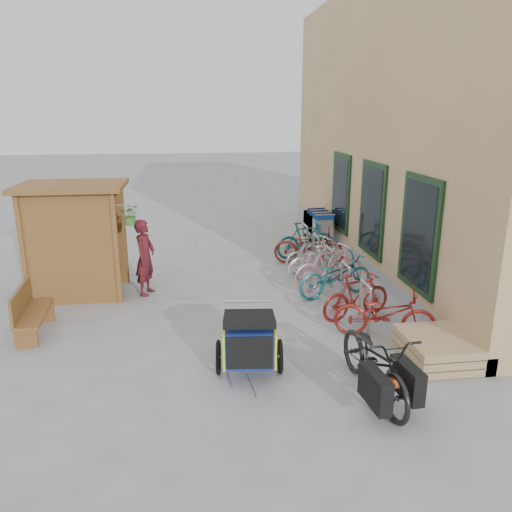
{
  "coord_description": "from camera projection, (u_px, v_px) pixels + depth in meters",
  "views": [
    {
      "loc": [
        -0.79,
        -8.13,
        3.84
      ],
      "look_at": [
        0.5,
        1.5,
        1.0
      ],
      "focal_mm": 35.0,
      "sensor_mm": 36.0,
      "label": 1
    }
  ],
  "objects": [
    {
      "name": "bike_2",
      "position": [
        336.0,
        275.0,
        10.62
      ],
      "size": [
        1.86,
        1.08,
        0.93
      ],
      "primitive_type": "imported",
      "rotation": [
        0.0,
        0.0,
        1.85
      ],
      "color": "#1C6D70",
      "rests_on": "ground"
    },
    {
      "name": "bike_0",
      "position": [
        385.0,
        314.0,
        8.64
      ],
      "size": [
        1.84,
        1.15,
        0.91
      ],
      "primitive_type": "imported",
      "rotation": [
        0.0,
        0.0,
        1.23
      ],
      "color": "maroon",
      "rests_on": "ground"
    },
    {
      "name": "bike_5",
      "position": [
        313.0,
        254.0,
        12.23
      ],
      "size": [
        1.58,
        0.9,
        0.92
      ],
      "primitive_type": "imported",
      "rotation": [
        0.0,
        0.0,
        1.9
      ],
      "color": "silver",
      "rests_on": "ground"
    },
    {
      "name": "person_kiosk",
      "position": [
        145.0,
        257.0,
        10.66
      ],
      "size": [
        0.57,
        0.7,
        1.64
      ],
      "primitive_type": "imported",
      "rotation": [
        0.0,
        0.0,
        1.23
      ],
      "color": "maroon",
      "rests_on": "ground"
    },
    {
      "name": "shopping_carts",
      "position": [
        316.0,
        222.0,
        15.13
      ],
      "size": [
        0.57,
        1.92,
        1.02
      ],
      "color": "silver",
      "rests_on": "ground"
    },
    {
      "name": "cargo_bike",
      "position": [
        376.0,
        362.0,
        6.84
      ],
      "size": [
        0.88,
        2.05,
        1.05
      ],
      "rotation": [
        0.0,
        0.0,
        0.09
      ],
      "color": "black",
      "rests_on": "ground"
    },
    {
      "name": "bike_rack",
      "position": [
        329.0,
        262.0,
        11.35
      ],
      "size": [
        0.05,
        5.35,
        0.86
      ],
      "color": "#A5A8AD",
      "rests_on": "ground"
    },
    {
      "name": "pallet_stack",
      "position": [
        436.0,
        349.0,
        7.91
      ],
      "size": [
        1.0,
        1.2,
        0.4
      ],
      "color": "tan",
      "rests_on": "ground"
    },
    {
      "name": "child_trailer",
      "position": [
        249.0,
        338.0,
        7.48
      ],
      "size": [
        1.05,
        1.72,
        1.0
      ],
      "rotation": [
        0.0,
        0.0,
        -0.1
      ],
      "color": "navy",
      "rests_on": "ground"
    },
    {
      "name": "bike_7",
      "position": [
        306.0,
        240.0,
        13.41
      ],
      "size": [
        1.72,
        0.78,
        1.0
      ],
      "primitive_type": "imported",
      "rotation": [
        0.0,
        0.0,
        1.77
      ],
      "color": "#1C6D70",
      "rests_on": "ground"
    },
    {
      "name": "ground",
      "position": [
        239.0,
        334.0,
        8.92
      ],
      "size": [
        80.0,
        80.0,
        0.0
      ],
      "primitive_type": "plane",
      "color": "#9A9A9D"
    },
    {
      "name": "bike_6",
      "position": [
        309.0,
        246.0,
        12.85
      ],
      "size": [
        1.92,
        1.06,
        0.96
      ],
      "primitive_type": "imported",
      "rotation": [
        0.0,
        0.0,
        1.32
      ],
      "color": "maroon",
      "rests_on": "ground"
    },
    {
      "name": "bike_3",
      "position": [
        329.0,
        267.0,
        11.01
      ],
      "size": [
        1.8,
        0.93,
        1.04
      ],
      "primitive_type": "imported",
      "rotation": [
        0.0,
        0.0,
        1.84
      ],
      "color": "pink",
      "rests_on": "ground"
    },
    {
      "name": "kiosk",
      "position": [
        71.0,
        225.0,
        10.41
      ],
      "size": [
        2.49,
        1.65,
        2.4
      ],
      "color": "brown",
      "rests_on": "ground"
    },
    {
      "name": "building",
      "position": [
        467.0,
        124.0,
        13.05
      ],
      "size": [
        6.07,
        13.0,
        7.0
      ],
      "color": "tan",
      "rests_on": "ground"
    },
    {
      "name": "bench",
      "position": [
        29.0,
        311.0,
        8.78
      ],
      "size": [
        0.51,
        1.42,
        0.88
      ],
      "rotation": [
        0.0,
        0.0,
        0.07
      ],
      "color": "brown",
      "rests_on": "ground"
    },
    {
      "name": "bike_1",
      "position": [
        356.0,
        296.0,
        9.47
      ],
      "size": [
        1.57,
        0.89,
        0.91
      ],
      "primitive_type": "imported",
      "rotation": [
        0.0,
        0.0,
        1.89
      ],
      "color": "maroon",
      "rests_on": "ground"
    },
    {
      "name": "bike_4",
      "position": [
        319.0,
        260.0,
        11.84
      ],
      "size": [
        1.73,
        0.99,
        0.86
      ],
      "primitive_type": "imported",
      "rotation": [
        0.0,
        0.0,
        1.84
      ],
      "color": "silver",
      "rests_on": "ground"
    }
  ]
}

